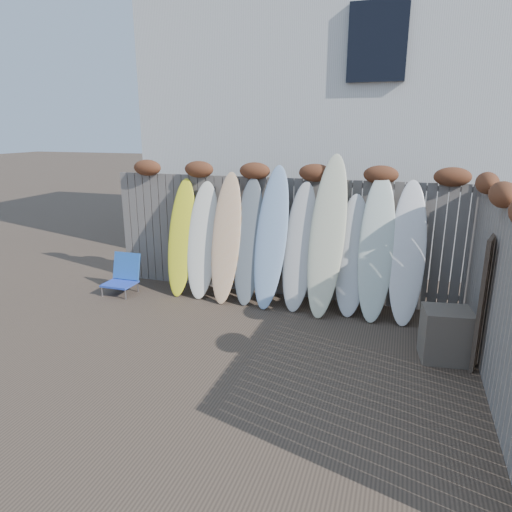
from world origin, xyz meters
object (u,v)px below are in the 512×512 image
(wooden_crate, at_px, (446,335))
(surfboard_0, at_px, (182,237))
(lattice_panel, at_px, (487,296))
(beach_chair, at_px, (123,275))

(wooden_crate, height_order, surfboard_0, surfboard_0)
(wooden_crate, distance_m, lattice_panel, 0.68)
(beach_chair, bearing_deg, wooden_crate, -9.30)
(beach_chair, relative_size, lattice_panel, 0.42)
(surfboard_0, bearing_deg, beach_chair, -163.25)
(beach_chair, relative_size, surfboard_0, 0.33)
(lattice_panel, height_order, surfboard_0, surfboard_0)
(beach_chair, height_order, lattice_panel, lattice_panel)
(beach_chair, bearing_deg, lattice_panel, -6.24)
(beach_chair, relative_size, wooden_crate, 1.03)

